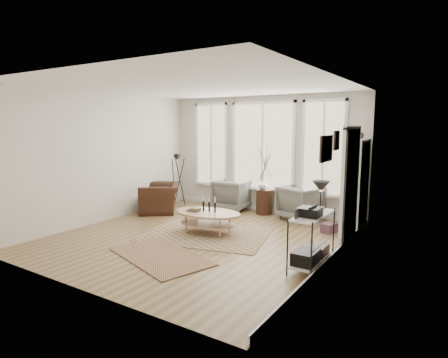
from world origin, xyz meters
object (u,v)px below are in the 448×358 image
Objects in this scene: side_table at (265,181)px; armchair_left at (233,195)px; low_shelf at (312,235)px; accent_chair at (160,198)px; armchair_right at (301,203)px; bookcase at (357,185)px; coffee_table at (207,217)px.

armchair_left is at bearing 180.00° from side_table.
low_shelf is at bearing -51.62° from side_table.
low_shelf reaches higher than armchair_left.
accent_chair is at bearing -152.86° from side_table.
side_table is at bearing 178.12° from armchair_left.
armchair_right reaches higher than armchair_left.
bookcase reaches higher than armchair_right.
bookcase is 2.39× the size of armchair_left.
low_shelf is (-0.06, -2.52, -0.44)m from bookcase.
coffee_table is at bearing -96.50° from side_table.
armchair_right is 3.50m from accent_chair.
bookcase is at bearing 174.02° from armchair_left.
armchair_right is 0.50× the size of side_table.
side_table is 2.68m from accent_chair.
accent_chair is at bearing -167.95° from bookcase.
bookcase is at bearing -168.82° from armchair_right.
accent_chair is (-1.43, -1.20, -0.04)m from armchair_left.
armchair_right is at bearing 71.69° from accent_chair.
bookcase is at bearing 37.36° from coffee_table.
bookcase is 2.25m from side_table.
coffee_table is 2.29m from accent_chair.
bookcase is at bearing -5.76° from side_table.
bookcase is 1.89× the size of accent_chair.
side_table is at bearing 174.24° from bookcase.
low_shelf is at bearing 33.26° from accent_chair.
bookcase is at bearing 64.18° from accent_chair.
low_shelf is 1.51× the size of armchair_right.
bookcase is 4.72m from accent_chair.
bookcase reaches higher than side_table.
side_table is (-0.95, 0.03, 0.44)m from armchair_right.
bookcase reaches higher than coffee_table.
armchair_left is 1.00× the size of armchair_right.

